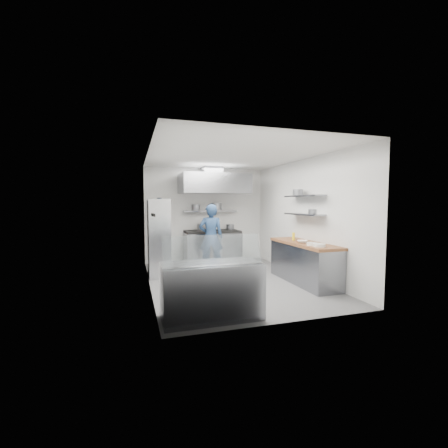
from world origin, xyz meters
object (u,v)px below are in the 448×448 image
object	(u,v)px
gas_range	(212,248)
wire_rack	(159,238)
display_case	(211,291)
chef	(211,237)

from	to	relation	value
gas_range	wire_rack	size ratio (longest dim) A/B	0.86
gas_range	display_case	distance (m)	4.25
gas_range	wire_rack	bearing A→B (deg)	-146.12
gas_range	chef	size ratio (longest dim) A/B	0.92
chef	wire_rack	bearing A→B (deg)	21.96
display_case	chef	bearing A→B (deg)	75.53
gas_range	display_case	size ratio (longest dim) A/B	1.07
gas_range	display_case	bearing A→B (deg)	-105.02
gas_range	chef	world-z (taller)	chef
chef	display_case	xyz separation A→B (m)	(-0.83, -3.21, -0.44)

